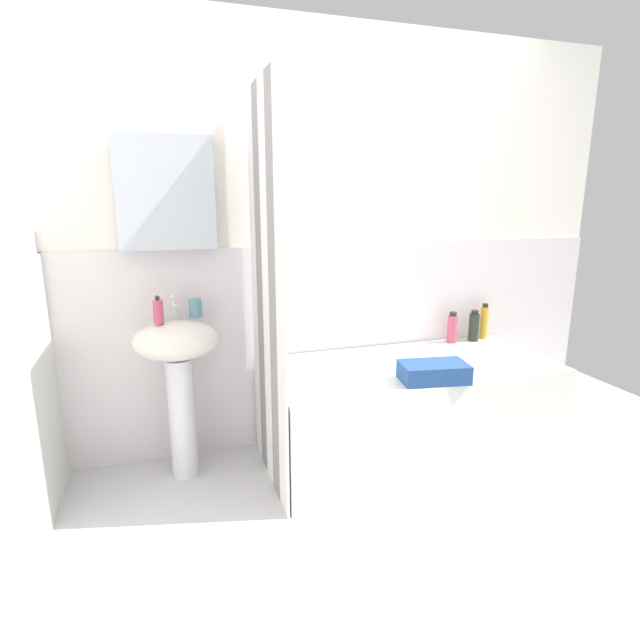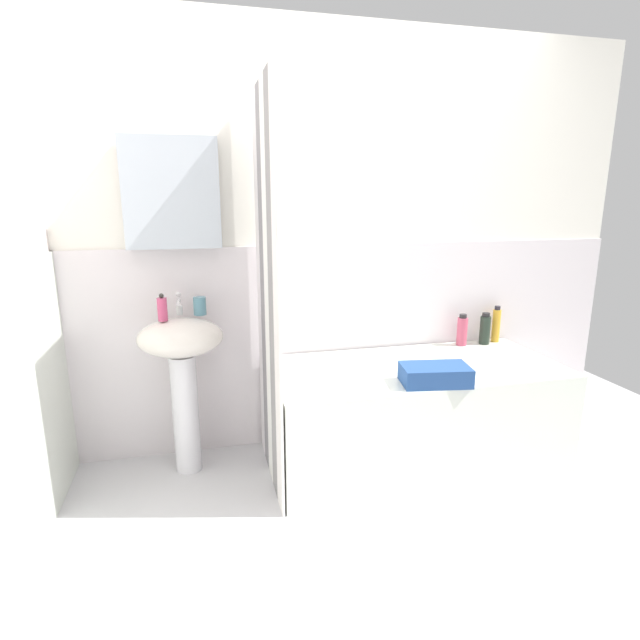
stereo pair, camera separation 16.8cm
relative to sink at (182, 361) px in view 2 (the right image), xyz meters
The scene contains 12 objects.
ground_plane 1.53m from the sink, 47.96° to the right, with size 4.80×5.60×0.04m, color silver.
wall_back_tiled 1.04m from the sink, 15.07° to the left, with size 3.60×0.18×2.40m.
sink is the anchor object (origin of this frame).
faucet 0.30m from the sink, 90.00° to the left, with size 0.03×0.12×0.12m.
soap_dispenser 0.30m from the sink, 167.22° to the right, with size 0.05×0.05×0.14m.
toothbrush_cup 0.31m from the sink, 34.49° to the left, with size 0.07×0.07×0.10m, color teal.
bathtub 1.31m from the sink, ahead, with size 1.60×0.75×0.56m, color silver.
shower_curtain 0.60m from the sink, 22.91° to the right, with size 0.01×0.75×2.00m.
body_wash_bottle 1.95m from the sink, ahead, with size 0.05×0.05×0.23m.
shampoo_bottle 1.85m from the sink, ahead, with size 0.07×0.07×0.20m.
conditioner_bottle 1.70m from the sink, ahead, with size 0.06×0.06×0.20m.
towel_folded 1.31m from the sink, 20.43° to the right, with size 0.33×0.19×0.09m, color #274B8A.
Camera 2 is at (-0.83, -1.58, 1.47)m, focal length 28.10 mm.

